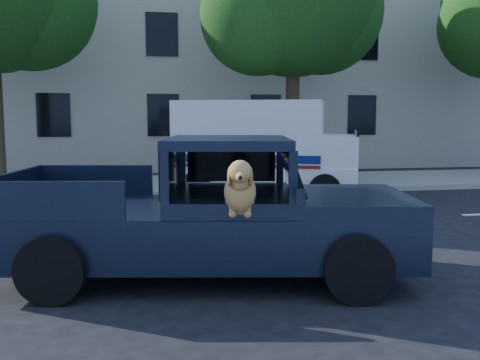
# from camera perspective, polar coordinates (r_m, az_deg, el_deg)

# --- Properties ---
(ground) EXTENTS (120.00, 120.00, 0.00)m
(ground) POSITION_cam_1_polar(r_m,az_deg,el_deg) (7.52, -12.33, -10.24)
(ground) COLOR black
(ground) RESTS_ON ground
(far_sidewalk) EXTENTS (60.00, 4.00, 0.15)m
(far_sidewalk) POSITION_cam_1_polar(r_m,az_deg,el_deg) (16.52, -11.05, -0.58)
(far_sidewalk) COLOR gray
(far_sidewalk) RESTS_ON ground
(lane_stripes) EXTENTS (21.60, 0.14, 0.01)m
(lane_stripes) POSITION_cam_1_polar(r_m,az_deg,el_deg) (10.93, -1.03, -4.64)
(lane_stripes) COLOR silver
(lane_stripes) RESTS_ON ground
(street_tree_mid) EXTENTS (6.00, 5.20, 8.60)m
(street_tree_mid) POSITION_cam_1_polar(r_m,az_deg,el_deg) (17.79, 5.83, 18.29)
(street_tree_mid) COLOR #332619
(street_tree_mid) RESTS_ON ground
(building_main) EXTENTS (26.00, 6.00, 9.00)m
(building_main) POSITION_cam_1_polar(r_m,az_deg,el_deg) (23.94, -3.61, 12.44)
(building_main) COLOR beige
(building_main) RESTS_ON ground
(pickup_truck) EXTENTS (5.59, 3.15, 1.90)m
(pickup_truck) POSITION_cam_1_polar(r_m,az_deg,el_deg) (7.27, -3.96, -5.45)
(pickup_truck) COLOR black
(pickup_truck) RESTS_ON ground
(mail_truck) EXTENTS (5.15, 3.68, 2.57)m
(mail_truck) POSITION_cam_1_polar(r_m,az_deg,el_deg) (14.28, 2.41, 2.61)
(mail_truck) COLOR silver
(mail_truck) RESTS_ON ground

